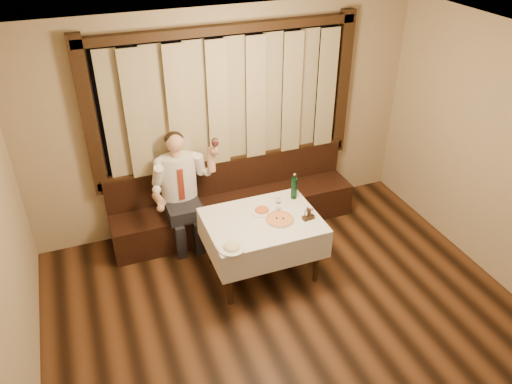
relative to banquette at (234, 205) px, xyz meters
name	(u,v)px	position (x,y,z in m)	size (l,w,h in m)	color
room	(292,196)	(0.00, -1.75, 1.19)	(5.01, 6.01, 2.81)	black
banquette	(234,205)	(0.00, 0.00, 0.00)	(3.20, 0.61, 0.94)	black
dining_table	(262,227)	(0.00, -1.02, 0.34)	(1.27, 0.97, 0.76)	black
pizza	(280,219)	(0.17, -1.11, 0.46)	(0.33, 0.33, 0.03)	white
pasta_red	(262,209)	(0.05, -0.88, 0.48)	(0.27, 0.27, 0.09)	white
pasta_cream	(232,245)	(-0.49, -1.39, 0.49)	(0.29, 0.29, 0.10)	white
green_bottle	(294,188)	(0.51, -0.74, 0.59)	(0.07, 0.07, 0.33)	#0E4122
table_wine_glass	(278,201)	(0.23, -0.94, 0.58)	(0.07, 0.07, 0.18)	white
cruet_caddy	(308,215)	(0.48, -1.20, 0.50)	(0.14, 0.08, 0.14)	black
seated_man	(181,183)	(-0.70, -0.09, 0.54)	(0.83, 0.62, 1.48)	black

